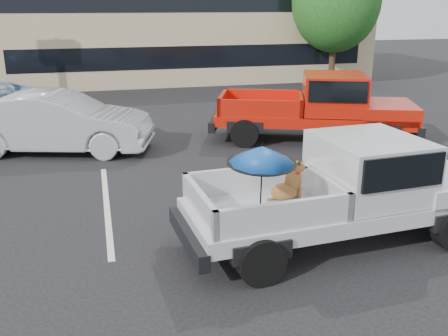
{
  "coord_description": "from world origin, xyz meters",
  "views": [
    {
      "loc": [
        -3.03,
        -8.11,
        4.09
      ],
      "look_at": [
        -0.93,
        0.04,
        1.3
      ],
      "focal_mm": 40.0,
      "sensor_mm": 36.0,
      "label": 1
    }
  ],
  "objects_px": {
    "silver_pickup": "(355,184)",
    "silver_sedan": "(58,122)",
    "red_pickup": "(327,105)",
    "tree_right": "(336,0)"
  },
  "relations": [
    {
      "from": "silver_pickup",
      "to": "silver_sedan",
      "type": "height_order",
      "value": "silver_pickup"
    },
    {
      "from": "silver_pickup",
      "to": "red_pickup",
      "type": "height_order",
      "value": "silver_pickup"
    },
    {
      "from": "silver_sedan",
      "to": "red_pickup",
      "type": "bearing_deg",
      "value": -79.48
    },
    {
      "from": "tree_right",
      "to": "red_pickup",
      "type": "xyz_separation_m",
      "value": [
        -5.21,
        -10.28,
        -3.08
      ]
    },
    {
      "from": "silver_pickup",
      "to": "tree_right",
      "type": "bearing_deg",
      "value": 61.19
    },
    {
      "from": "tree_right",
      "to": "red_pickup",
      "type": "distance_m",
      "value": 11.93
    },
    {
      "from": "red_pickup",
      "to": "silver_sedan",
      "type": "bearing_deg",
      "value": -164.75
    },
    {
      "from": "tree_right",
      "to": "silver_sedan",
      "type": "bearing_deg",
      "value": -144.14
    },
    {
      "from": "tree_right",
      "to": "silver_sedan",
      "type": "relative_size",
      "value": 1.3
    },
    {
      "from": "red_pickup",
      "to": "tree_right",
      "type": "bearing_deg",
      "value": 84.04
    }
  ]
}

